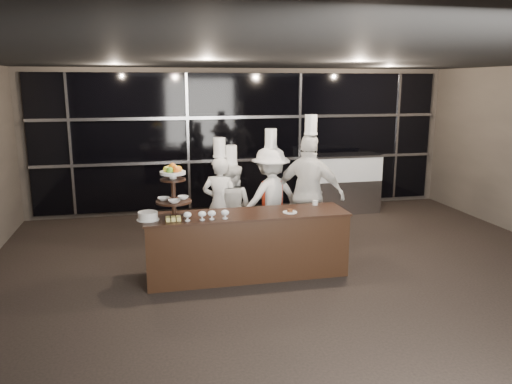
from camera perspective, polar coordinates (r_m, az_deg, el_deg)
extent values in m
plane|color=black|center=(6.38, 7.81, -12.79)|extent=(10.00, 10.00, 0.00)
plane|color=black|center=(5.79, 8.71, 15.22)|extent=(10.00, 10.00, 0.00)
plane|color=#473F38|center=(10.66, -1.35, 5.90)|extent=(9.00, 0.00, 9.00)
cube|color=black|center=(10.61, -1.28, 5.87)|extent=(8.60, 0.04, 2.80)
cube|color=#A5A5AA|center=(10.61, -1.22, 3.69)|extent=(8.60, 0.06, 0.06)
cube|color=#A5A5AA|center=(10.51, -1.24, 8.55)|extent=(8.60, 0.06, 0.06)
cube|color=#A5A5AA|center=(10.47, -20.46, 5.01)|extent=(0.05, 0.05, 2.80)
cube|color=#A5A5AA|center=(10.41, -7.77, 5.64)|extent=(0.05, 0.05, 2.80)
cube|color=#A5A5AA|center=(10.88, 4.99, 5.99)|extent=(0.05, 0.05, 2.80)
cube|color=#A5A5AA|center=(11.78, 15.78, 6.06)|extent=(0.05, 0.05, 2.80)
cube|color=black|center=(7.09, -1.05, -6.12)|extent=(2.80, 0.70, 0.90)
cube|color=black|center=(6.96, -1.07, -2.56)|extent=(2.84, 0.74, 0.03)
cylinder|color=black|center=(6.83, -9.32, -2.76)|extent=(0.24, 0.24, 0.03)
cylinder|color=black|center=(6.75, -9.42, -0.01)|extent=(0.06, 0.06, 0.70)
cylinder|color=black|center=(6.78, -9.38, -1.09)|extent=(0.48, 0.48, 0.02)
cylinder|color=black|center=(6.72, -9.47, 1.40)|extent=(0.34, 0.34, 0.02)
cylinder|color=white|center=(6.71, -9.48, 1.76)|extent=(0.10, 0.10, 0.06)
cylinder|color=white|center=(6.70, -9.50, 2.18)|extent=(0.34, 0.34, 0.04)
sphere|color=orange|center=(6.70, -8.83, 2.61)|extent=(0.09, 0.09, 0.09)
sphere|color=#7CBA30|center=(6.76, -9.21, 2.69)|extent=(0.09, 0.09, 0.09)
sphere|color=#FFA015|center=(6.76, -9.89, 2.66)|extent=(0.09, 0.09, 0.09)
sphere|color=yellow|center=(6.69, -10.20, 2.54)|extent=(0.09, 0.09, 0.09)
sphere|color=#61A52A|center=(6.62, -9.82, 2.46)|extent=(0.09, 0.09, 0.09)
sphere|color=orange|center=(6.63, -9.13, 2.49)|extent=(0.09, 0.09, 0.09)
sphere|color=orange|center=(6.69, -9.52, 2.92)|extent=(0.09, 0.09, 0.09)
imported|color=white|center=(6.83, -10.51, -0.76)|extent=(0.16, 0.16, 0.04)
imported|color=white|center=(6.84, -8.34, -0.63)|extent=(0.15, 0.15, 0.05)
imported|color=white|center=(6.66, -9.33, -1.05)|extent=(0.16, 0.16, 0.04)
cylinder|color=silver|center=(6.63, -7.84, -3.25)|extent=(0.07, 0.07, 0.01)
cylinder|color=silver|center=(6.62, -7.84, -2.99)|extent=(0.02, 0.02, 0.05)
ellipsoid|color=silver|center=(6.61, -7.86, -2.59)|extent=(0.11, 0.11, 0.08)
ellipsoid|color=green|center=(6.61, -7.86, -2.55)|extent=(0.08, 0.08, 0.05)
cylinder|color=silver|center=(6.65, -6.17, -3.16)|extent=(0.07, 0.07, 0.01)
cylinder|color=silver|center=(6.64, -6.18, -2.91)|extent=(0.02, 0.02, 0.05)
ellipsoid|color=silver|center=(6.63, -6.19, -2.51)|extent=(0.11, 0.11, 0.08)
ellipsoid|color=#D71B4B|center=(6.63, -6.19, -2.46)|extent=(0.08, 0.08, 0.05)
cylinder|color=silver|center=(6.66, -5.07, -3.11)|extent=(0.07, 0.07, 0.01)
cylinder|color=silver|center=(6.66, -5.08, -2.85)|extent=(0.02, 0.02, 0.05)
ellipsoid|color=silver|center=(6.64, -5.09, -2.45)|extent=(0.11, 0.11, 0.08)
ellipsoid|color=beige|center=(6.64, -5.09, -2.41)|extent=(0.08, 0.08, 0.05)
cylinder|color=silver|center=(6.69, -3.56, -3.02)|extent=(0.07, 0.07, 0.01)
cylinder|color=silver|center=(6.68, -3.56, -2.77)|extent=(0.02, 0.02, 0.05)
ellipsoid|color=silver|center=(6.67, -3.57, -2.37)|extent=(0.11, 0.11, 0.08)
ellipsoid|color=#533916|center=(6.67, -3.57, -2.33)|extent=(0.08, 0.08, 0.05)
cylinder|color=white|center=(6.78, -12.24, -3.09)|extent=(0.30, 0.30, 0.01)
cylinder|color=silver|center=(6.76, -12.26, -2.64)|extent=(0.26, 0.26, 0.10)
cube|color=#D5C868|center=(6.63, -10.02, -3.14)|extent=(0.06, 0.06, 0.05)
cube|color=#D5C868|center=(6.63, -9.42, -3.11)|extent=(0.06, 0.06, 0.05)
cube|color=#D5C868|center=(6.64, -8.82, -3.08)|extent=(0.06, 0.06, 0.05)
cube|color=#D5C868|center=(6.70, -10.05, -2.98)|extent=(0.06, 0.06, 0.05)
cube|color=#D5C868|center=(6.70, -9.45, -2.95)|extent=(0.06, 0.06, 0.05)
cube|color=#D5C868|center=(6.71, -8.86, -2.92)|extent=(0.06, 0.06, 0.05)
cylinder|color=white|center=(7.00, 3.89, -2.32)|extent=(0.20, 0.20, 0.01)
cylinder|color=#4C2814|center=(7.00, 3.90, -2.12)|extent=(0.08, 0.08, 0.04)
cylinder|color=white|center=(7.47, 6.77, -1.22)|extent=(0.08, 0.08, 0.07)
cube|color=#A5A5AA|center=(10.79, 10.09, -0.41)|extent=(1.39, 0.60, 0.70)
cube|color=silver|center=(10.67, 10.21, 2.73)|extent=(1.39, 0.60, 0.50)
cube|color=#FFC67F|center=(10.67, 10.21, 2.73)|extent=(1.29, 0.50, 0.40)
cube|color=#A5A5AA|center=(10.63, 10.27, 4.17)|extent=(1.41, 0.62, 0.04)
imported|color=silver|center=(8.06, -4.10, -1.43)|extent=(0.65, 0.53, 1.56)
cylinder|color=white|center=(7.89, -4.21, 5.14)|extent=(0.19, 0.19, 0.30)
cylinder|color=white|center=(7.91, -4.19, 4.10)|extent=(0.21, 0.21, 0.03)
imported|color=white|center=(8.16, -2.81, -1.73)|extent=(0.87, 0.81, 1.43)
cylinder|color=white|center=(8.00, -2.87, 4.28)|extent=(0.19, 0.19, 0.30)
cylinder|color=white|center=(8.02, -2.86, 3.25)|extent=(0.21, 0.21, 0.03)
imported|color=white|center=(8.18, 1.66, -0.74)|extent=(1.24, 0.95, 1.69)
cylinder|color=white|center=(8.01, 1.71, 6.20)|extent=(0.19, 0.19, 0.30)
cylinder|color=white|center=(8.03, 1.70, 5.17)|extent=(0.21, 0.21, 0.03)
cube|color=#AF230D|center=(8.07, 1.87, -0.93)|extent=(0.34, 0.03, 0.63)
imported|color=white|center=(7.98, 6.11, -0.28)|extent=(1.20, 1.02, 1.92)
cylinder|color=white|center=(7.81, 6.30, 7.69)|extent=(0.19, 0.19, 0.30)
cylinder|color=white|center=(7.83, 6.27, 6.64)|extent=(0.21, 0.21, 0.03)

